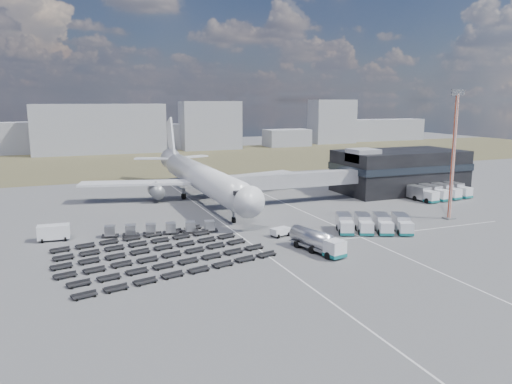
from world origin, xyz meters
name	(u,v)px	position (x,y,z in m)	size (l,w,h in m)	color
ground	(252,235)	(0.00, 0.00, 0.00)	(420.00, 420.00, 0.00)	#565659
grass_strip	(143,161)	(0.00, 110.00, 0.01)	(420.00, 90.00, 0.01)	#4D4D2E
lane_markings	(296,225)	(9.77, 3.00, 0.01)	(47.12, 110.00, 0.01)	silver
terminal	(399,170)	(47.77, 23.96, 5.25)	(30.40, 16.40, 11.00)	black
jet_bridge	(286,181)	(15.90, 20.42, 5.05)	(30.30, 3.80, 7.05)	#939399
airliner	(199,176)	(0.00, 32.38, 5.29)	(51.59, 64.53, 17.62)	white
skyline	(93,131)	(-14.38, 147.51, 9.21)	(314.76, 27.27, 23.99)	#9598A3
fuel_tanker	(317,241)	(5.47, -12.39, 1.60)	(4.72, 10.23, 3.21)	white
pushback_tug	(280,232)	(4.00, -2.64, 0.71)	(3.10, 1.74, 1.41)	white
utility_van	(54,233)	(-30.40, 8.41, 1.27)	(4.83, 2.18, 2.53)	white
catering_truck	(215,185)	(6.45, 41.37, 1.34)	(4.15, 6.17, 2.62)	white
service_trucks_near	(373,224)	(19.73, -5.98, 1.44)	(13.57, 10.76, 2.65)	white
service_trucks_far	(440,192)	(50.63, 12.84, 1.61)	(14.12, 8.93, 2.96)	white
uld_row	(161,229)	(-13.93, 5.71, 1.03)	(18.90, 4.77, 1.72)	black
baggage_dollies	(155,254)	(-17.01, -5.54, 0.33)	(31.82, 26.78, 0.66)	black
floodlight_mast	(453,155)	(38.56, -3.24, 11.98)	(2.27, 1.85, 23.90)	#CB4320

